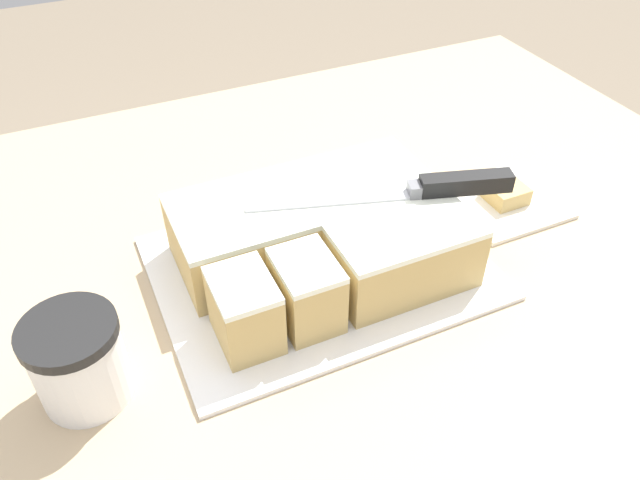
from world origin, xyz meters
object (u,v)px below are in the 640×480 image
object	(u,v)px
cake_board	(320,267)
cake	(322,237)
coffee_cup	(78,361)
brownie	(506,193)
knife	(440,186)

from	to	relation	value
cake_board	cake	size ratio (longest dim) A/B	1.23
coffee_cup	cake	bearing A→B (deg)	13.87
cake_board	cake	xyz separation A→B (m)	(0.00, 0.00, 0.04)
cake_board	coffee_cup	bearing A→B (deg)	-166.48
cake	coffee_cup	world-z (taller)	coffee_cup
coffee_cup	brownie	distance (m)	0.58
cake	brownie	size ratio (longest dim) A/B	6.35
knife	coffee_cup	world-z (taller)	knife
cake	coffee_cup	bearing A→B (deg)	-166.13
cake	knife	size ratio (longest dim) A/B	1.03
knife	coffee_cup	distance (m)	0.43
cake_board	coffee_cup	distance (m)	0.30
cake	knife	xyz separation A→B (m)	(0.14, -0.03, 0.05)
coffee_cup	brownie	world-z (taller)	coffee_cup
brownie	cake	bearing A→B (deg)	-177.26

